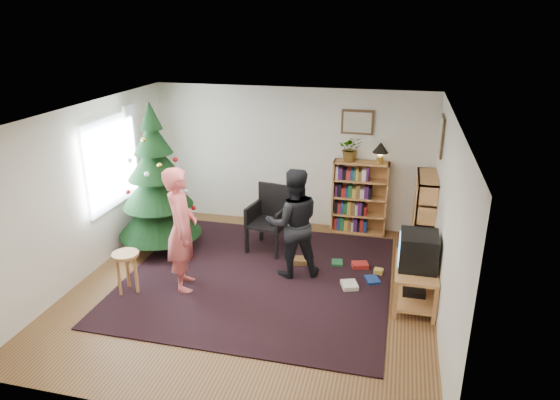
% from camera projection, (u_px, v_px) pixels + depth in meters
% --- Properties ---
extents(floor, '(5.00, 5.00, 0.00)m').
position_uv_depth(floor, '(253.00, 288.00, 7.12)').
color(floor, brown).
rests_on(floor, ground).
extents(ceiling, '(5.00, 5.00, 0.00)m').
position_uv_depth(ceiling, '(249.00, 114.00, 6.24)').
color(ceiling, white).
rests_on(ceiling, wall_back).
extents(wall_back, '(5.00, 0.02, 2.50)m').
position_uv_depth(wall_back, '(291.00, 157.00, 8.95)').
color(wall_back, silver).
rests_on(wall_back, floor).
extents(wall_front, '(5.00, 0.02, 2.50)m').
position_uv_depth(wall_front, '(170.00, 306.00, 4.40)').
color(wall_front, silver).
rests_on(wall_front, floor).
extents(wall_left, '(0.02, 5.00, 2.50)m').
position_uv_depth(wall_left, '(86.00, 192.00, 7.23)').
color(wall_left, silver).
rests_on(wall_left, floor).
extents(wall_right, '(0.02, 5.00, 2.50)m').
position_uv_depth(wall_right, '(446.00, 224.00, 6.13)').
color(wall_right, silver).
rests_on(wall_right, floor).
extents(rug, '(3.80, 3.60, 0.02)m').
position_uv_depth(rug, '(259.00, 277.00, 7.39)').
color(rug, black).
rests_on(rug, floor).
extents(window_pane, '(0.04, 1.20, 1.40)m').
position_uv_depth(window_pane, '(108.00, 164.00, 7.68)').
color(window_pane, silver).
rests_on(window_pane, wall_left).
extents(curtain, '(0.06, 0.35, 1.60)m').
position_uv_depth(curtain, '(134.00, 153.00, 8.31)').
color(curtain, silver).
rests_on(curtain, wall_left).
extents(picture_back, '(0.55, 0.03, 0.42)m').
position_uv_depth(picture_back, '(357.00, 122.00, 8.43)').
color(picture_back, '#4C3319').
rests_on(picture_back, wall_back).
extents(picture_right, '(0.03, 0.50, 0.60)m').
position_uv_depth(picture_right, '(442.00, 136.00, 7.48)').
color(picture_right, '#4C3319').
rests_on(picture_right, wall_right).
extents(christmas_tree, '(1.34, 1.34, 2.44)m').
position_uv_depth(christmas_tree, '(157.00, 190.00, 8.01)').
color(christmas_tree, '#3F2816').
rests_on(christmas_tree, rug).
extents(bookshelf_back, '(0.95, 0.30, 1.30)m').
position_uv_depth(bookshelf_back, '(360.00, 197.00, 8.73)').
color(bookshelf_back, '#C78347').
rests_on(bookshelf_back, floor).
extents(bookshelf_right, '(0.30, 0.95, 1.30)m').
position_uv_depth(bookshelf_right, '(424.00, 214.00, 7.98)').
color(bookshelf_right, '#C78347').
rests_on(bookshelf_right, floor).
extents(tv_stand, '(0.54, 0.98, 0.55)m').
position_uv_depth(tv_stand, '(415.00, 281.00, 6.65)').
color(tv_stand, '#C78347').
rests_on(tv_stand, floor).
extents(crt_tv, '(0.49, 0.53, 0.46)m').
position_uv_depth(crt_tv, '(418.00, 251.00, 6.49)').
color(crt_tv, black).
rests_on(crt_tv, tv_stand).
extents(armchair, '(0.69, 0.69, 1.08)m').
position_uv_depth(armchair, '(270.00, 215.00, 8.15)').
color(armchair, black).
rests_on(armchair, rug).
extents(stool, '(0.37, 0.37, 0.61)m').
position_uv_depth(stool, '(126.00, 262.00, 6.84)').
color(stool, '#C78347').
rests_on(stool, floor).
extents(person_standing, '(0.63, 0.76, 1.79)m').
position_uv_depth(person_standing, '(181.00, 229.00, 6.85)').
color(person_standing, '#D45655').
rests_on(person_standing, rug).
extents(person_by_chair, '(0.97, 0.87, 1.65)m').
position_uv_depth(person_by_chair, '(293.00, 223.00, 7.22)').
color(person_by_chair, black).
rests_on(person_by_chair, rug).
extents(potted_plant, '(0.44, 0.39, 0.44)m').
position_uv_depth(potted_plant, '(351.00, 149.00, 8.48)').
color(potted_plant, gray).
rests_on(potted_plant, bookshelf_back).
extents(table_lamp, '(0.27, 0.27, 0.36)m').
position_uv_depth(table_lamp, '(381.00, 149.00, 8.36)').
color(table_lamp, '#A57F33').
rests_on(table_lamp, bookshelf_back).
extents(floor_clutter, '(1.40, 0.86, 0.08)m').
position_uv_depth(floor_clutter, '(349.00, 271.00, 7.50)').
color(floor_clutter, '#A51E19').
rests_on(floor_clutter, rug).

